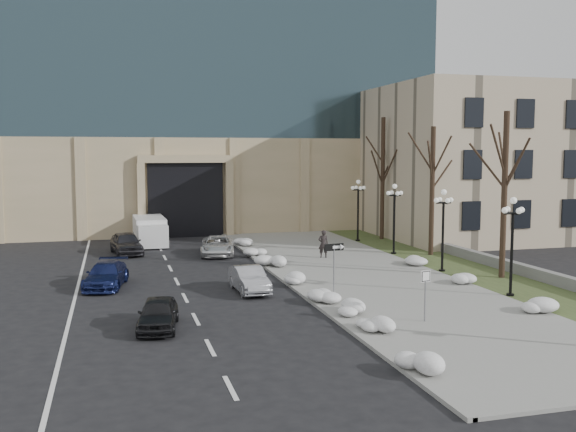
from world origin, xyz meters
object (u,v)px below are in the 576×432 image
object	(u,v)px
car_d	(217,246)
pedestrian	(323,244)
car_c	(106,275)
one_way_sign	(337,254)
car_a	(158,314)
box_truck	(150,231)
lamppost_b	(443,219)
lamppost_c	(394,209)
lamppost_d	(358,202)
lamppost_a	(512,233)
car_b	(249,279)
keep_sign	(425,285)
car_e	(126,243)

from	to	relation	value
car_d	pedestrian	world-z (taller)	pedestrian
car_c	car_d	distance (m)	11.16
pedestrian	one_way_sign	distance (m)	11.75
car_a	box_truck	size ratio (longest dim) A/B	0.57
lamppost_b	lamppost_c	size ratio (longest dim) A/B	1.00
pedestrian	lamppost_d	xyz separation A→B (m)	(5.06, 6.86, 2.07)
car_a	car_d	xyz separation A→B (m)	(5.05, 17.21, 0.03)
car_c	lamppost_a	xyz separation A→B (m)	(18.38, -7.49, 2.44)
car_b	keep_sign	xyz separation A→B (m)	(5.52, -7.68, 0.98)
lamppost_c	car_b	bearing A→B (deg)	-143.77
lamppost_a	car_d	bearing A→B (deg)	125.07
car_a	lamppost_d	distance (m)	26.41
car_c	keep_sign	bearing A→B (deg)	-30.09
lamppost_a	lamppost_b	distance (m)	6.50
car_b	lamppost_b	world-z (taller)	lamppost_b
car_b	car_c	xyz separation A→B (m)	(-6.78, 2.99, 0.01)
car_e	lamppost_b	bearing A→B (deg)	-42.26
car_a	one_way_sign	distance (m)	8.73
car_b	box_truck	bearing A→B (deg)	99.21
car_b	car_c	size ratio (longest dim) A/B	0.87
keep_sign	lamppost_d	size ratio (longest dim) A/B	0.46
lamppost_a	car_e	bearing A→B (deg)	133.37
car_b	pedestrian	distance (m)	10.46
car_a	lamppost_a	world-z (taller)	lamppost_a
car_b	car_e	distance (m)	14.76
car_d	lamppost_b	xyz separation A→B (m)	(11.33, -9.64, 2.44)
car_d	one_way_sign	world-z (taller)	one_way_sign
car_e	pedestrian	world-z (taller)	pedestrian
box_truck	car_a	bearing A→B (deg)	-94.05
keep_sign	lamppost_b	distance (m)	11.53
pedestrian	box_truck	bearing A→B (deg)	-35.53
keep_sign	car_c	bearing A→B (deg)	125.40
car_a	car_e	bearing A→B (deg)	101.20
lamppost_a	lamppost_c	size ratio (longest dim) A/B	1.00
car_a	pedestrian	xyz separation A→B (m)	(11.32, 13.72, 0.40)
car_c	lamppost_d	distance (m)	22.10
lamppost_a	lamppost_b	bearing A→B (deg)	90.00
car_b	one_way_sign	xyz separation A→B (m)	(3.45, -3.12, 1.60)
pedestrian	keep_sign	bearing A→B (deg)	94.90
car_e	car_a	bearing A→B (deg)	-95.73
car_d	pedestrian	bearing A→B (deg)	-19.62
car_a	lamppost_b	bearing A→B (deg)	33.71
car_b	car_d	xyz separation A→B (m)	(0.28, 11.64, 0.01)
lamppost_b	car_a	bearing A→B (deg)	-155.18
one_way_sign	car_a	bearing A→B (deg)	-171.54
car_b	box_truck	world-z (taller)	box_truck
car_c	pedestrian	world-z (taller)	pedestrian
lamppost_b	lamppost_a	bearing A→B (deg)	-90.00
car_a	car_e	size ratio (longest dim) A/B	0.82
lamppost_c	car_c	bearing A→B (deg)	-163.31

